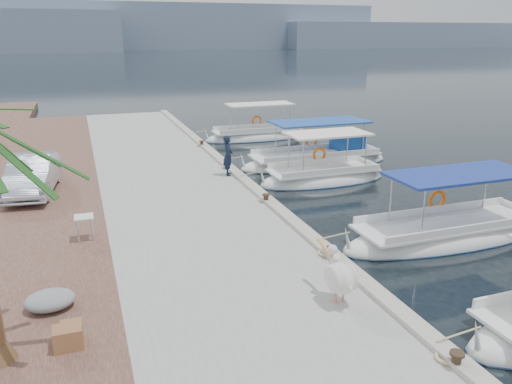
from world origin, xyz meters
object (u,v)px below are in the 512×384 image
fishing_caique_d (317,161)px  fisherman (228,156)px  fishing_caique_e (257,137)px  parked_car (32,175)px  pelican (340,276)px  fishing_caique_c (323,179)px  fishing_caique_b (448,236)px

fishing_caique_d → fisherman: 5.85m
fishing_caique_e → parked_car: size_ratio=1.56×
pelican → fishing_caique_c: bearing=65.0°
fishing_caique_d → fishing_caique_e: size_ratio=1.18×
fishing_caique_e → pelican: fishing_caique_e is taller
fishing_caique_b → pelican: bearing=-151.5°
fishing_caique_b → fisherman: 9.61m
fisherman → parked_car: (-7.80, 0.06, -0.15)m
fishing_caique_c → fishing_caique_d: size_ratio=0.75×
fishing_caique_d → fishing_caique_c: bearing=-111.2°
fishing_caique_b → fishing_caique_c: size_ratio=1.28×
fishing_caique_e → pelican: 21.06m
fishing_caique_d → fishing_caique_e: 7.13m
pelican → parked_car: parked_car is taller
fishing_caique_c → pelican: size_ratio=3.80×
pelican → fisherman: size_ratio=0.91×
fishing_caique_d → parked_car: 13.33m
fishing_caique_d → pelican: fishing_caique_d is taller
fishing_caique_c → fishing_caique_e: (0.40, 9.96, -0.00)m
fishing_caique_b → fishing_caique_e: (-0.44, 17.28, 0.00)m
fishing_caique_c → parked_car: fishing_caique_c is taller
fishing_caique_c → fisherman: fisherman is taller
fishing_caique_b → fishing_caique_e: size_ratio=1.13×
fishing_caique_d → pelican: 14.59m
fishing_caique_b → fishing_caique_d: bearing=88.5°
fishing_caique_b → pelican: size_ratio=4.86×
fishing_caique_c → parked_car: bearing=176.1°
fishing_caique_b → pelican: fishing_caique_b is taller
fishing_caique_c → pelican: fishing_caique_c is taller
fishing_caique_d → parked_car: (-13.13, -2.05, 1.04)m
pelican → parked_car: size_ratio=0.36×
pelican → fisherman: fisherman is taller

